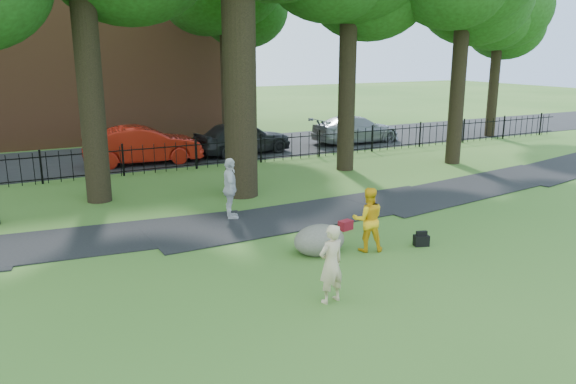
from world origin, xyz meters
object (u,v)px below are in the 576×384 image
man (368,219)px  red_sedan (143,145)px  boulder (319,238)px  woman (331,264)px

man → red_sedan: bearing=-57.5°
man → red_sedan: size_ratio=0.32×
red_sedan → boulder: bearing=-169.8°
red_sedan → woman: bearing=-175.0°
woman → man: (2.36, 2.10, 0.01)m
woman → boulder: 2.80m
woman → red_sedan: red_sedan is taller
man → woman: bearing=64.1°
woman → man: 3.16m
woman → boulder: bearing=-125.7°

